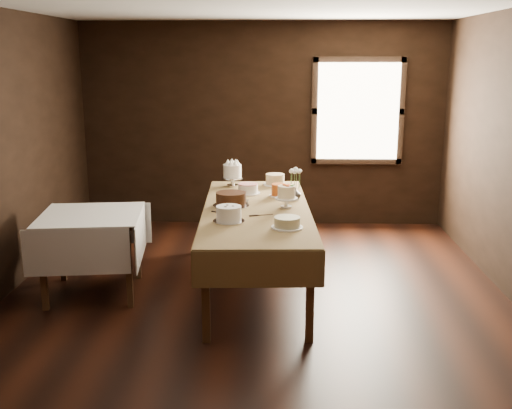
# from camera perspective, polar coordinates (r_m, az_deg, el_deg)

# --- Properties ---
(floor) EXTENTS (5.00, 6.00, 0.01)m
(floor) POSITION_cam_1_polar(r_m,az_deg,el_deg) (6.00, -0.06, -9.31)
(floor) COLOR black
(floor) RESTS_ON ground
(ceiling) EXTENTS (5.00, 6.00, 0.01)m
(ceiling) POSITION_cam_1_polar(r_m,az_deg,el_deg) (5.54, -0.07, 18.41)
(ceiling) COLOR beige
(ceiling) RESTS_ON wall_back
(wall_back) EXTENTS (5.00, 0.02, 2.80)m
(wall_back) POSITION_cam_1_polar(r_m,az_deg,el_deg) (8.57, 0.63, 7.37)
(wall_back) COLOR black
(wall_back) RESTS_ON ground
(wall_front) EXTENTS (5.00, 0.02, 2.80)m
(wall_front) POSITION_cam_1_polar(r_m,az_deg,el_deg) (2.70, -2.28, -6.80)
(wall_front) COLOR black
(wall_front) RESTS_ON ground
(window) EXTENTS (1.10, 0.05, 1.30)m
(window) POSITION_cam_1_polar(r_m,az_deg,el_deg) (8.56, 9.45, 8.52)
(window) COLOR #FFEABF
(window) RESTS_ON wall_back
(display_table) EXTENTS (1.17, 2.76, 0.84)m
(display_table) POSITION_cam_1_polar(r_m,az_deg,el_deg) (6.21, 0.04, -0.91)
(display_table) COLOR #432B18
(display_table) RESTS_ON ground
(side_table) EXTENTS (1.08, 1.08, 0.82)m
(side_table) POSITION_cam_1_polar(r_m,az_deg,el_deg) (6.27, -15.06, -1.76)
(side_table) COLOR #432B18
(side_table) RESTS_ON ground
(cake_meringue) EXTENTS (0.25, 0.25, 0.27)m
(cake_meringue) POSITION_cam_1_polar(r_m,az_deg,el_deg) (7.22, -2.21, 2.66)
(cake_meringue) COLOR silver
(cake_meringue) RESTS_ON display_table
(cake_speckled) EXTENTS (0.28, 0.28, 0.13)m
(cake_speckled) POSITION_cam_1_polar(r_m,az_deg,el_deg) (7.30, 1.78, 2.31)
(cake_speckled) COLOR white
(cake_speckled) RESTS_ON display_table
(cake_lattice) EXTENTS (0.30, 0.30, 0.10)m
(cake_lattice) POSITION_cam_1_polar(r_m,az_deg,el_deg) (6.84, -0.76, 1.42)
(cake_lattice) COLOR white
(cake_lattice) RESTS_ON display_table
(cake_caramel) EXTENTS (0.23, 0.23, 0.14)m
(cake_caramel) POSITION_cam_1_polar(r_m,az_deg,el_deg) (6.71, 2.14, 1.30)
(cake_caramel) COLOR white
(cake_caramel) RESTS_ON display_table
(cake_chocolate) EXTENTS (0.42, 0.42, 0.14)m
(cake_chocolate) POSITION_cam_1_polar(r_m,az_deg,el_deg) (6.27, -2.33, 0.46)
(cake_chocolate) COLOR silver
(cake_chocolate) RESTS_ON display_table
(cake_flowers) EXTENTS (0.24, 0.24, 0.24)m
(cake_flowers) POSITION_cam_1_polar(r_m,az_deg,el_deg) (6.20, 2.84, 0.64)
(cake_flowers) COLOR white
(cake_flowers) RESTS_ON display_table
(cake_swirl) EXTENTS (0.30, 0.30, 0.15)m
(cake_swirl) POSITION_cam_1_polar(r_m,az_deg,el_deg) (5.68, -2.54, -0.93)
(cake_swirl) COLOR silver
(cake_swirl) RESTS_ON display_table
(cake_cream) EXTENTS (0.28, 0.28, 0.10)m
(cake_cream) POSITION_cam_1_polar(r_m,az_deg,el_deg) (5.48, 2.91, -1.71)
(cake_cream) COLOR white
(cake_cream) RESTS_ON display_table
(cake_server_a) EXTENTS (0.23, 0.10, 0.01)m
(cake_server_a) POSITION_cam_1_polar(r_m,az_deg,el_deg) (5.92, 0.89, -0.97)
(cake_server_a) COLOR silver
(cake_server_a) RESTS_ON display_table
(cake_server_b) EXTENTS (0.13, 0.22, 0.01)m
(cake_server_b) POSITION_cam_1_polar(r_m,az_deg,el_deg) (5.76, 2.94, -1.41)
(cake_server_b) COLOR silver
(cake_server_b) RESTS_ON display_table
(cake_server_c) EXTENTS (0.03, 0.24, 0.01)m
(cake_server_c) POSITION_cam_1_polar(r_m,az_deg,el_deg) (6.48, -0.81, 0.31)
(cake_server_c) COLOR silver
(cake_server_c) RESTS_ON display_table
(cake_server_e) EXTENTS (0.23, 0.13, 0.01)m
(cake_server_e) POSITION_cam_1_polar(r_m,az_deg,el_deg) (5.98, -2.81, -0.84)
(cake_server_e) COLOR silver
(cake_server_e) RESTS_ON display_table
(flower_vase) EXTENTS (0.13, 0.13, 0.13)m
(flower_vase) POSITION_cam_1_polar(r_m,az_deg,el_deg) (6.57, 3.66, 1.01)
(flower_vase) COLOR #2D2823
(flower_vase) RESTS_ON display_table
(flower_bouquet) EXTENTS (0.14, 0.14, 0.20)m
(flower_bouquet) POSITION_cam_1_polar(r_m,az_deg,el_deg) (6.53, 3.68, 2.59)
(flower_bouquet) COLOR white
(flower_bouquet) RESTS_ON flower_vase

